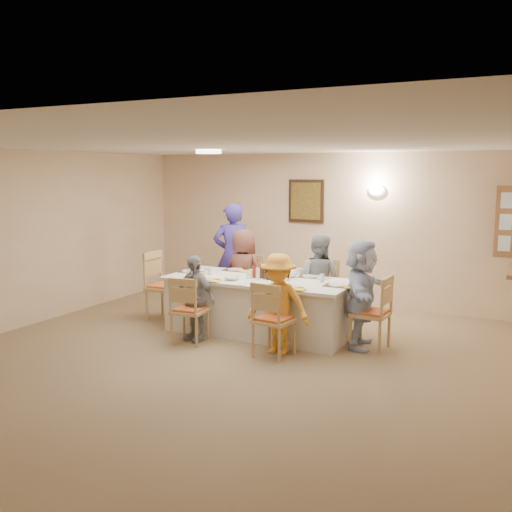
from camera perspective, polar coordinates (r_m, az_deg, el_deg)
The scene contains 44 objects.
ground at distance 6.76m, azimuth -3.90°, elevation -10.55°, with size 7.00×7.00×0.00m, color brown.
room_walls at distance 6.42m, azimuth -4.04°, elevation 2.33°, with size 7.00×7.00×7.00m.
wall_picture at distance 9.65m, azimuth 5.02°, elevation 5.49°, with size 0.62×0.05×0.72m.
wall_sconce at distance 9.24m, azimuth 11.95°, elevation 6.45°, with size 0.26×0.09×0.18m, color white.
ceiling_light at distance 8.19m, azimuth -4.76°, elevation 10.35°, with size 0.36×0.36×0.05m, color white.
dining_table at distance 7.81m, azimuth 0.30°, elevation -5.00°, with size 2.55×1.08×0.76m, color silver.
chair_back_left at distance 8.75m, azimuth -0.88°, elevation -2.99°, with size 0.44×0.44×0.92m, color tan, non-canonical shape.
chair_back_right at distance 8.27m, azimuth 6.52°, elevation -3.64°, with size 0.45×0.45×0.94m, color tan, non-canonical shape.
chair_front_left at distance 7.41m, azimuth -6.66°, elevation -5.30°, with size 0.42×0.42×0.88m, color tan, non-canonical shape.
chair_front_right at distance 6.84m, azimuth 1.82°, elevation -6.27°, with size 0.44×0.44×0.92m, color tan, non-canonical shape.
chair_left_end at distance 8.57m, azimuth -9.03°, elevation -2.96°, with size 0.49×0.49×1.03m, color tan, non-canonical shape.
chair_right_end at distance 7.25m, azimuth 11.39°, elevation -5.52°, with size 0.45×0.45×0.94m, color tan, non-canonical shape.
diner_back_left at distance 8.61m, azimuth -1.25°, elevation -1.75°, with size 0.71×0.51×1.34m, color brown.
diner_back_right at distance 8.12m, azimuth 6.24°, elevation -2.46°, with size 0.66×0.52×1.33m, color gray.
diner_front_left at distance 7.48m, azimuth -6.16°, elevation -4.20°, with size 0.70×0.38×1.13m, color #9B9BA2.
diner_front_right at distance 6.90m, azimuth 2.25°, elevation -4.81°, with size 0.80×0.47×1.23m, color #FAA52F.
diner_right_end at distance 7.23m, azimuth 10.44°, elevation -3.73°, with size 0.63×1.33×1.38m, color silver.
caregiver at distance 9.20m, azimuth -2.36°, elevation 0.04°, with size 0.74×0.67×1.70m, color #4436A8.
placemat_fl at distance 7.65m, azimuth -5.13°, elevation -2.37°, with size 0.35×0.26×0.01m, color #472B19.
plate_fl at distance 7.65m, azimuth -5.13°, elevation -2.30°, with size 0.23×0.23×0.01m, color white.
napkin_fl at distance 7.52m, azimuth -4.17°, elevation -2.50°, with size 0.14×0.14×0.01m, color yellow.
placemat_fr at distance 7.10m, azimuth 3.13°, elevation -3.20°, with size 0.35×0.26×0.01m, color #472B19.
plate_fr at distance 7.10m, azimuth 3.13°, elevation -3.13°, with size 0.25×0.25×0.02m, color white.
napkin_fr at distance 6.99m, azimuth 4.32°, elevation -3.35°, with size 0.15×0.15×0.01m, color yellow.
placemat_bl at distance 8.37m, azimuth -2.09°, elevation -1.41°, with size 0.35×0.26×0.01m, color #472B19.
plate_bl at distance 8.37m, azimuth -2.09°, elevation -1.34°, with size 0.23×0.23×0.01m, color white.
napkin_bl at distance 8.24m, azimuth -1.16°, elevation -1.51°, with size 0.13×0.13×0.01m, color yellow.
placemat_br at distance 7.87m, azimuth 5.59°, elevation -2.08°, with size 0.34×0.25×0.01m, color #472B19.
plate_br at distance 7.87m, azimuth 5.59°, elevation -2.01°, with size 0.26×0.26×0.02m, color white.
napkin_br at distance 7.76m, azimuth 6.70°, elevation -2.20°, with size 0.15×0.15×0.01m, color yellow.
placemat_le at distance 8.27m, azimuth -6.54°, elevation -1.58°, with size 0.32×0.24×0.01m, color #472B19.
plate_le at distance 8.27m, azimuth -6.54°, elevation -1.51°, with size 0.26×0.26×0.02m, color white.
napkin_le at distance 8.13m, azimuth -5.67°, elevation -1.69°, with size 0.14×0.14×0.01m, color yellow.
placemat_re at distance 7.31m, azimuth 8.20°, elevation -2.95°, with size 0.35×0.26×0.01m, color #472B19.
plate_re at distance 7.30m, azimuth 8.20°, elevation -2.87°, with size 0.24×0.24×0.02m, color white.
napkin_re at distance 7.20m, azimuth 9.43°, elevation -3.09°, with size 0.14×0.14×0.01m, color yellow.
teacup_a at distance 7.86m, azimuth -6.05°, elevation -1.81°, with size 0.13×0.13×0.08m, color white.
teacup_b at distance 8.00m, azimuth 4.39°, elevation -1.57°, with size 0.10×0.10×0.09m, color white.
bowl_a at distance 7.61m, azimuth -2.41°, elevation -2.24°, with size 0.21×0.21×0.05m, color white.
bowl_b at distance 7.83m, azimuth 3.30°, elevation -1.87°, with size 0.26×0.26×0.07m, color white.
condiment_ketchup at distance 7.77m, azimuth -0.05°, elevation -1.40°, with size 0.08×0.08×0.21m, color #9E250D.
condiment_brown at distance 7.74m, azimuth 0.66°, elevation -1.46°, with size 0.10×0.10×0.21m, color #3E1F10.
condiment_malt at distance 7.65m, azimuth 1.29°, elevation -1.72°, with size 0.15×0.15×0.17m, color #3E1F10.
drinking_glass at distance 7.83m, azimuth -0.52°, elevation -1.70°, with size 0.07×0.07×0.10m, color silver.
Camera 1 is at (3.27, -5.48, 2.21)m, focal length 40.00 mm.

